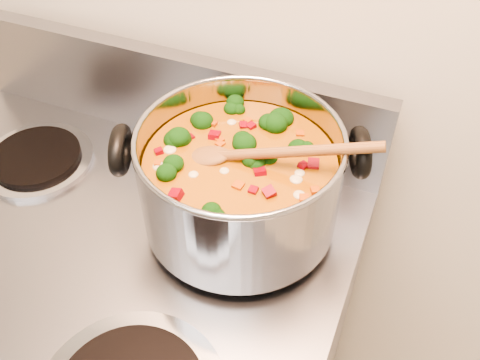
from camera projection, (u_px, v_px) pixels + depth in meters
name	position (u px, v px, depth m)	size (l,w,h in m)	color
stockpot	(240.00, 181.00, 0.73)	(0.33, 0.27, 0.16)	#97989F
wooden_spoon	(249.00, 154.00, 0.69)	(0.26, 0.07, 0.08)	brown
cooktop_crumbs	(175.00, 256.00, 0.74)	(0.24, 0.32, 0.01)	black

